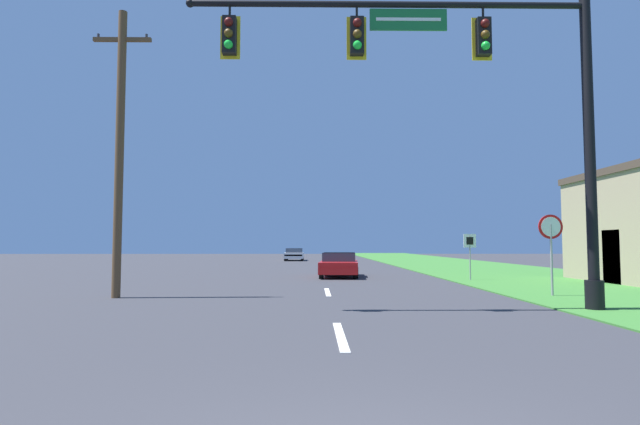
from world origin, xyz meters
The scene contains 8 objects.
grass_verge_right centered at (10.50, 30.00, 0.02)m, with size 10.00×110.00×0.04m.
road_center_line centered at (0.00, 22.00, 0.01)m, with size 0.16×34.80×0.01m.
signal_mast centered at (3.68, 9.25, 5.38)m, with size 10.31×0.47×8.50m.
car_ahead centered at (0.80, 21.91, 0.60)m, with size 2.14×4.36×1.19m.
far_car centered at (-2.37, 46.54, 0.60)m, with size 1.82×4.53×1.19m.
stop_sign centered at (6.91, 12.47, 1.86)m, with size 0.76×0.07×2.50m.
route_sign_post centered at (6.49, 19.21, 1.53)m, with size 0.55×0.06×2.03m.
utility_pole_near centered at (-6.47, 12.36, 4.61)m, with size 1.80×0.26×8.91m.
Camera 1 is at (-0.48, -2.93, 1.63)m, focal length 28.00 mm.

